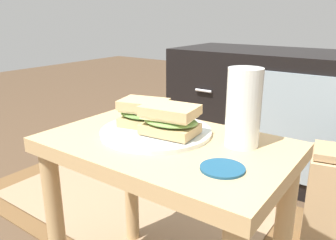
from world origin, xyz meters
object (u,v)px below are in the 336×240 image
(plate, at_px, (156,131))
(sandwich_back, at_px, (169,119))
(tv_cabinet, at_px, (276,113))
(coaster, at_px, (222,168))
(sandwich_front, at_px, (144,113))
(beer_glass, at_px, (243,110))

(plate, xyz_separation_m, sandwich_back, (0.04, -0.01, 0.04))
(tv_cabinet, distance_m, coaster, 1.05)
(sandwich_front, bearing_deg, sandwich_back, -9.96)
(sandwich_front, relative_size, sandwich_back, 0.98)
(tv_cabinet, height_order, plate, tv_cabinet)
(sandwich_back, relative_size, beer_glass, 0.83)
(plate, distance_m, sandwich_back, 0.06)
(plate, distance_m, beer_glass, 0.22)
(beer_glass, bearing_deg, sandwich_back, -159.51)
(plate, xyz_separation_m, beer_glass, (0.20, 0.05, 0.08))
(coaster, bearing_deg, tv_cabinet, 102.49)
(sandwich_front, height_order, beer_glass, beer_glass)
(beer_glass, bearing_deg, tv_cabinet, 102.89)
(sandwich_back, distance_m, beer_glass, 0.17)
(tv_cabinet, distance_m, sandwich_back, 0.96)
(tv_cabinet, relative_size, sandwich_back, 6.80)
(sandwich_back, bearing_deg, plate, 170.04)
(tv_cabinet, xyz_separation_m, coaster, (0.22, -1.01, 0.17))
(tv_cabinet, xyz_separation_m, beer_glass, (0.20, -0.87, 0.25))
(plate, xyz_separation_m, coaster, (0.22, -0.09, -0.00))
(sandwich_back, bearing_deg, sandwich_front, 170.04)
(plate, relative_size, sandwich_back, 1.90)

